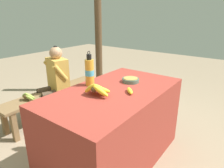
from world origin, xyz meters
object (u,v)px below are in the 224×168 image
Objects in this scene: banana_bunch_green at (27,96)px; wooden_bench at (54,95)px; banana_bunch_ripe at (97,89)px; seated_vendor at (55,78)px; serving_bowl at (130,80)px; support_post_far at (98,31)px; loose_banana_front at (130,91)px; water_bottle at (90,72)px.

wooden_bench is at bearing 0.44° from banana_bunch_green.
seated_vendor is at bearing 69.24° from banana_bunch_ripe.
banana_bunch_green is at bearing 111.00° from serving_bowl.
seated_vendor is (0.45, 1.18, -0.24)m from banana_bunch_ripe.
banana_bunch_green is (-0.48, 1.24, -0.34)m from serving_bowl.
serving_bowl is 0.77× the size of banana_bunch_green.
support_post_far is at bearing 7.77° from wooden_bench.
support_post_far is (1.40, 1.56, 0.36)m from loose_banana_front.
water_bottle is at bearing 140.03° from serving_bowl.
water_bottle reaches higher than seated_vendor.
serving_bowl is at bearing -5.24° from banana_bunch_ripe.
water_bottle reaches higher than banana_bunch_ripe.
water_bottle is at bearing -142.36° from support_post_far.
banana_bunch_ripe is 1.28m from seated_vendor.
serving_bowl is at bearing -69.00° from banana_bunch_green.
seated_vendor is at bearing -33.55° from wooden_bench.
banana_bunch_green is 0.10× the size of support_post_far.
loose_banana_front reaches higher than banana_bunch_green.
seated_vendor is at bearing 80.79° from loose_banana_front.
loose_banana_front is at bearing -81.69° from water_bottle.
banana_bunch_ripe reaches higher than banana_bunch_green.
banana_bunch_ripe is 0.30m from loose_banana_front.
water_bottle is 1.50× the size of banana_bunch_green.
water_bottle is at bearing -81.27° from banana_bunch_green.
banana_bunch_green is (-0.41, -0.00, 0.12)m from wooden_bench.
loose_banana_front is at bearing -42.12° from banana_bunch_ripe.
serving_bowl is 0.08× the size of support_post_far.
water_bottle is (0.16, 0.23, 0.08)m from banana_bunch_ripe.
serving_bowl reaches higher than banana_bunch_green.
banana_bunch_ripe reaches higher than loose_banana_front.
wooden_bench is 1.51× the size of seated_vendor.
support_post_far reaches higher than serving_bowl.
support_post_far reaches higher than seated_vendor.
water_bottle is at bearing 55.16° from banana_bunch_ripe.
serving_bowl reaches higher than loose_banana_front.
serving_bowl is at bearing -86.76° from wooden_bench.
water_bottle is (-0.33, 0.27, 0.11)m from serving_bowl.
serving_bowl is 1.33m from wooden_bench.
seated_vendor is 0.45m from banana_bunch_green.
serving_bowl is 0.17× the size of seated_vendor.
seated_vendor is at bearing -2.15° from banana_bunch_green.
wooden_bench is (-0.07, 1.24, -0.46)m from serving_bowl.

